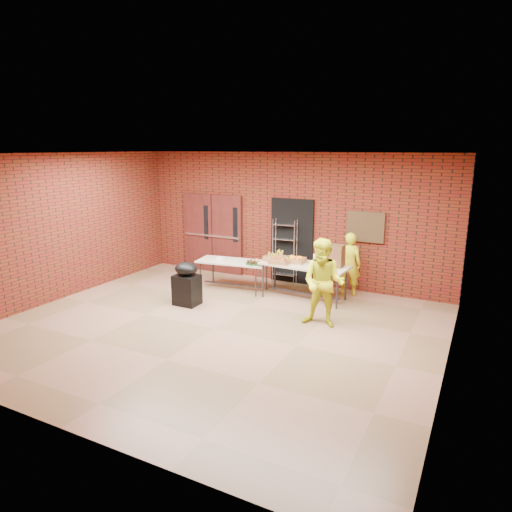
{
  "coord_description": "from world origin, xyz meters",
  "views": [
    {
      "loc": [
        4.32,
        -6.77,
        3.31
      ],
      "look_at": [
        0.15,
        1.4,
        1.12
      ],
      "focal_mm": 32.0,
      "sensor_mm": 36.0,
      "label": 1
    }
  ],
  "objects_px": {
    "table_left": "(233,263)",
    "coffee_dispenser": "(335,256)",
    "table_right": "(304,267)",
    "wire_rack": "(285,252)",
    "volunteer_woman": "(349,264)",
    "volunteer_man": "(323,283)",
    "covered_grill": "(187,284)"
  },
  "relations": [
    {
      "from": "table_right",
      "to": "coffee_dispenser",
      "type": "xyz_separation_m",
      "value": [
        0.65,
        0.12,
        0.3
      ]
    },
    {
      "from": "table_left",
      "to": "coffee_dispenser",
      "type": "relative_size",
      "value": 3.7
    },
    {
      "from": "wire_rack",
      "to": "volunteer_man",
      "type": "height_order",
      "value": "volunteer_man"
    },
    {
      "from": "covered_grill",
      "to": "volunteer_woman",
      "type": "relative_size",
      "value": 0.64
    },
    {
      "from": "table_left",
      "to": "table_right",
      "type": "xyz_separation_m",
      "value": [
        1.77,
        0.09,
        0.1
      ]
    },
    {
      "from": "table_left",
      "to": "volunteer_woman",
      "type": "height_order",
      "value": "volunteer_woman"
    },
    {
      "from": "wire_rack",
      "to": "volunteer_woman",
      "type": "distance_m",
      "value": 1.71
    },
    {
      "from": "volunteer_woman",
      "to": "volunteer_man",
      "type": "height_order",
      "value": "volunteer_man"
    },
    {
      "from": "covered_grill",
      "to": "volunteer_woman",
      "type": "xyz_separation_m",
      "value": [
        2.91,
        2.22,
        0.26
      ]
    },
    {
      "from": "coffee_dispenser",
      "to": "volunteer_man",
      "type": "xyz_separation_m",
      "value": [
        0.23,
        -1.44,
        -0.2
      ]
    },
    {
      "from": "wire_rack",
      "to": "table_right",
      "type": "xyz_separation_m",
      "value": [
        0.88,
        -0.93,
        -0.07
      ]
    },
    {
      "from": "volunteer_man",
      "to": "wire_rack",
      "type": "bearing_deg",
      "value": 126.22
    },
    {
      "from": "wire_rack",
      "to": "table_left",
      "type": "relative_size",
      "value": 0.91
    },
    {
      "from": "table_left",
      "to": "table_right",
      "type": "height_order",
      "value": "table_right"
    },
    {
      "from": "wire_rack",
      "to": "table_left",
      "type": "distance_m",
      "value": 1.36
    },
    {
      "from": "table_left",
      "to": "volunteer_woman",
      "type": "xyz_separation_m",
      "value": [
        2.58,
        0.8,
        0.1
      ]
    },
    {
      "from": "coffee_dispenser",
      "to": "wire_rack",
      "type": "bearing_deg",
      "value": 152.21
    },
    {
      "from": "table_right",
      "to": "table_left",
      "type": "bearing_deg",
      "value": -173.19
    },
    {
      "from": "table_right",
      "to": "volunteer_woman",
      "type": "bearing_deg",
      "value": 45.17
    },
    {
      "from": "wire_rack",
      "to": "table_left",
      "type": "bearing_deg",
      "value": -134.99
    },
    {
      "from": "table_left",
      "to": "covered_grill",
      "type": "height_order",
      "value": "covered_grill"
    },
    {
      "from": "table_left",
      "to": "coffee_dispenser",
      "type": "bearing_deg",
      "value": -2.61
    },
    {
      "from": "table_left",
      "to": "volunteer_man",
      "type": "bearing_deg",
      "value": -32.36
    },
    {
      "from": "table_left",
      "to": "volunteer_man",
      "type": "distance_m",
      "value": 2.93
    },
    {
      "from": "table_left",
      "to": "coffee_dispenser",
      "type": "xyz_separation_m",
      "value": [
        2.42,
        0.21,
        0.4
      ]
    },
    {
      "from": "table_left",
      "to": "volunteer_woman",
      "type": "relative_size",
      "value": 1.2
    },
    {
      "from": "table_right",
      "to": "covered_grill",
      "type": "distance_m",
      "value": 2.6
    },
    {
      "from": "wire_rack",
      "to": "covered_grill",
      "type": "bearing_deg",
      "value": -120.55
    },
    {
      "from": "wire_rack",
      "to": "volunteer_man",
      "type": "bearing_deg",
      "value": -55.77
    },
    {
      "from": "coffee_dispenser",
      "to": "volunteer_woman",
      "type": "xyz_separation_m",
      "value": [
        0.15,
        0.59,
        -0.3
      ]
    },
    {
      "from": "table_left",
      "to": "volunteer_woman",
      "type": "bearing_deg",
      "value": 9.67
    },
    {
      "from": "volunteer_woman",
      "to": "volunteer_man",
      "type": "bearing_deg",
      "value": 82.32
    }
  ]
}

